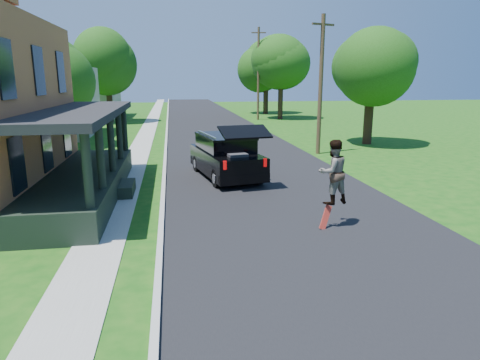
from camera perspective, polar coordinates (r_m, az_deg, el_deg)
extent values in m
plane|color=#104B0F|center=(11.11, 10.95, -8.84)|extent=(140.00, 140.00, 0.00)
cube|color=black|center=(30.15, -2.05, 5.44)|extent=(8.00, 120.00, 0.02)
cube|color=#ADADA7|center=(29.93, -9.80, 5.19)|extent=(0.15, 120.00, 0.12)
cube|color=gray|center=(29.99, -12.77, 5.07)|extent=(1.30, 120.00, 0.03)
cube|color=gray|center=(17.20, -28.66, -2.28)|extent=(6.50, 1.20, 0.03)
cube|color=black|center=(16.37, -19.92, -0.52)|extent=(2.40, 10.00, 0.90)
cube|color=black|center=(15.99, -20.65, 8.39)|extent=(2.60, 10.30, 0.25)
cube|color=#A6A193|center=(35.08, -25.75, 9.36)|extent=(8.00, 8.00, 5.00)
pyramid|color=black|center=(35.18, -26.55, 16.99)|extent=(12.78, 12.78, 2.20)
cube|color=#A6A193|center=(50.63, -20.67, 10.65)|extent=(8.00, 8.00, 5.00)
pyramid|color=black|center=(50.69, -21.12, 15.95)|extent=(12.78, 12.78, 2.20)
cube|color=black|center=(18.32, -1.86, 2.52)|extent=(2.84, 5.07, 0.92)
cube|color=black|center=(18.35, -2.04, 4.88)|extent=(2.36, 3.25, 0.60)
cube|color=black|center=(18.30, -2.05, 5.89)|extent=(2.41, 3.35, 0.09)
cube|color=black|center=(15.89, 0.67, 6.42)|extent=(2.00, 1.31, 0.41)
cube|color=#333338|center=(16.92, -0.40, 2.74)|extent=(0.87, 0.78, 0.49)
cube|color=white|center=(18.07, -4.50, 6.07)|extent=(0.54, 2.60, 0.07)
cube|color=white|center=(18.55, 0.34, 6.30)|extent=(0.54, 2.60, 0.07)
cube|color=#990505|center=(15.80, -2.05, 1.97)|extent=(0.14, 0.09, 0.33)
cube|color=#990505|center=(16.34, 3.35, 2.34)|extent=(0.14, 0.09, 0.33)
cylinder|color=black|center=(19.65, -5.69, 2.20)|extent=(0.39, 0.77, 0.74)
cylinder|color=black|center=(20.12, -0.84, 2.53)|extent=(0.39, 0.77, 0.74)
cylinder|color=black|center=(16.66, -3.08, 0.23)|extent=(0.39, 0.77, 0.74)
cylinder|color=black|center=(17.22, 2.52, 0.67)|extent=(0.39, 0.77, 0.74)
imported|color=black|center=(12.25, 12.28, 1.05)|extent=(1.03, 0.89, 1.83)
cube|color=#A61C0E|center=(12.37, 11.35, -4.90)|extent=(0.45, 0.29, 0.71)
cylinder|color=black|center=(29.33, -22.71, 6.84)|extent=(0.63, 0.63, 2.68)
sphere|color=#26651A|center=(29.20, -23.21, 12.28)|extent=(5.37, 5.37, 4.35)
sphere|color=#26651A|center=(28.96, -22.63, 14.25)|extent=(4.65, 4.65, 3.77)
sphere|color=#26651A|center=(29.55, -24.23, 13.13)|extent=(4.77, 4.77, 3.87)
cylinder|color=black|center=(44.07, -16.97, 9.70)|extent=(0.63, 0.63, 3.55)
sphere|color=#26651A|center=(44.03, -17.30, 14.40)|extent=(6.24, 6.24, 5.56)
sphere|color=#26651A|center=(43.69, -17.00, 16.06)|extent=(5.41, 5.41, 4.82)
sphere|color=#26651A|center=(44.56, -17.85, 15.14)|extent=(5.55, 5.55, 4.95)
cylinder|color=black|center=(29.10, 16.73, 7.65)|extent=(0.70, 0.70, 3.08)
sphere|color=#26651A|center=(28.99, 17.14, 13.62)|extent=(5.45, 5.45, 4.48)
sphere|color=#26651A|center=(29.05, 18.33, 15.51)|extent=(4.72, 4.72, 3.88)
sphere|color=#26651A|center=(28.99, 15.86, 14.69)|extent=(4.84, 4.84, 3.98)
cylinder|color=black|center=(45.52, 5.41, 10.37)|extent=(0.69, 0.69, 3.65)
sphere|color=#26651A|center=(45.48, 5.51, 15.07)|extent=(7.61, 7.61, 5.73)
sphere|color=#26651A|center=(45.56, 6.15, 16.65)|extent=(6.59, 6.59, 4.96)
sphere|color=#26651A|center=(45.51, 4.76, 15.89)|extent=(6.76, 6.76, 5.09)
cylinder|color=black|center=(52.27, 3.45, 10.82)|extent=(0.68, 0.68, 3.71)
sphere|color=#26651A|center=(52.24, 3.51, 14.75)|extent=(5.98, 5.98, 5.19)
sphere|color=#26651A|center=(52.15, 4.10, 16.01)|extent=(5.18, 5.18, 4.50)
sphere|color=#26651A|center=(52.45, 2.79, 15.38)|extent=(5.32, 5.32, 4.62)
cylinder|color=#43321F|center=(24.38, 10.70, 12.19)|extent=(0.30, 0.30, 7.50)
cube|color=#43321F|center=(24.53, 11.04, 19.71)|extent=(1.39, 0.57, 0.11)
cylinder|color=#43321F|center=(44.57, 2.46, 13.88)|extent=(0.27, 0.27, 9.14)
cube|color=#43321F|center=(44.79, 2.51, 19.03)|extent=(1.46, 0.31, 0.11)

